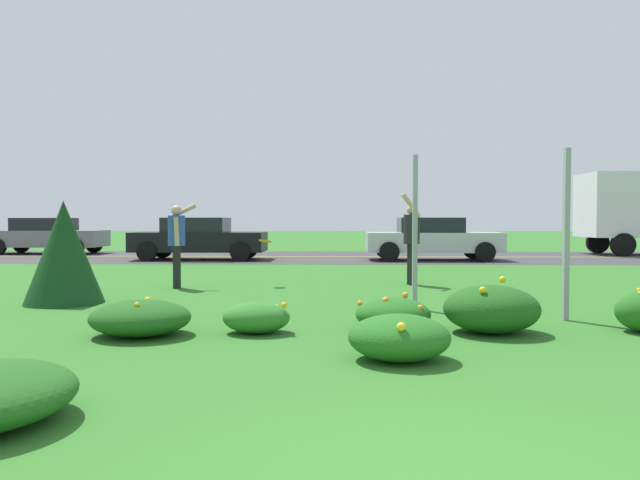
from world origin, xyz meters
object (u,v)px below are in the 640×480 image
object	(u,v)px
person_thrower_blue_shirt	(177,238)
car_black_center_left	(199,238)
car_silver_center_right	(432,238)
sign_post_near_path	(415,232)
person_catcher_dark_shirt	(411,237)
frisbee_orange	(265,241)
sign_post_by_roadside	(566,235)
car_gray_leftmost	(47,236)

from	to	relation	value
person_thrower_blue_shirt	car_black_center_left	distance (m)	8.67
car_silver_center_right	sign_post_near_path	bearing A→B (deg)	-100.15
sign_post_near_path	car_black_center_left	world-z (taller)	sign_post_near_path
person_catcher_dark_shirt	frisbee_orange	world-z (taller)	person_catcher_dark_shirt
sign_post_by_roadside	car_gray_leftmost	xyz separation A→B (m)	(-14.93, 15.61, -0.44)
frisbee_orange	car_black_center_left	bearing A→B (deg)	112.22
car_black_center_left	person_catcher_dark_shirt	bearing A→B (deg)	-50.76
car_black_center_left	car_silver_center_right	size ratio (longest dim) A/B	1.00
person_catcher_dark_shirt	frisbee_orange	xyz separation A→B (m)	(-3.06, -0.27, -0.09)
sign_post_by_roadside	person_catcher_dark_shirt	world-z (taller)	sign_post_by_roadside
sign_post_near_path	sign_post_by_roadside	bearing A→B (deg)	-26.57
car_gray_leftmost	frisbee_orange	bearing A→B (deg)	-48.04
sign_post_near_path	car_silver_center_right	distance (m)	11.42
person_thrower_blue_shirt	car_silver_center_right	size ratio (longest dim) A/B	0.38
person_catcher_dark_shirt	sign_post_by_roadside	bearing A→B (deg)	-70.50
person_thrower_blue_shirt	sign_post_near_path	bearing A→B (deg)	-31.43
sign_post_near_path	sign_post_by_roadside	world-z (taller)	sign_post_near_path
sign_post_near_path	frisbee_orange	world-z (taller)	sign_post_near_path
frisbee_orange	person_thrower_blue_shirt	bearing A→B (deg)	-164.44
sign_post_near_path	person_catcher_dark_shirt	bearing A→B (deg)	83.96
sign_post_by_roadside	person_catcher_dark_shirt	distance (m)	4.70
person_thrower_blue_shirt	car_gray_leftmost	bearing A→B (deg)	125.69
car_gray_leftmost	car_black_center_left	world-z (taller)	same
sign_post_by_roadside	frisbee_orange	world-z (taller)	sign_post_by_roadside
car_silver_center_right	frisbee_orange	bearing A→B (deg)	-120.34
sign_post_by_roadside	car_gray_leftmost	size ratio (longest dim) A/B	0.52
sign_post_near_path	person_thrower_blue_shirt	bearing A→B (deg)	148.57
sign_post_by_roadside	frisbee_orange	distance (m)	6.23
person_catcher_dark_shirt	car_gray_leftmost	size ratio (longest dim) A/B	0.43
person_thrower_blue_shirt	frisbee_orange	distance (m)	1.80
sign_post_by_roadside	car_black_center_left	bearing A→B (deg)	122.98
sign_post_near_path	car_silver_center_right	xyz separation A→B (m)	(2.01, 11.23, -0.45)
sign_post_near_path	frisbee_orange	distance (m)	4.18
sign_post_near_path	car_gray_leftmost	distance (m)	19.58
frisbee_orange	sign_post_by_roadside	bearing A→B (deg)	-41.89
person_thrower_blue_shirt	car_gray_leftmost	world-z (taller)	person_thrower_blue_shirt
sign_post_near_path	car_black_center_left	bearing A→B (deg)	118.05
car_gray_leftmost	car_black_center_left	bearing A→B (deg)	-25.91
sign_post_near_path	car_silver_center_right	size ratio (longest dim) A/B	0.53
frisbee_orange	car_black_center_left	distance (m)	8.69
car_gray_leftmost	car_silver_center_right	size ratio (longest dim) A/B	1.00
sign_post_by_roadside	person_thrower_blue_shirt	size ratio (longest dim) A/B	1.37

